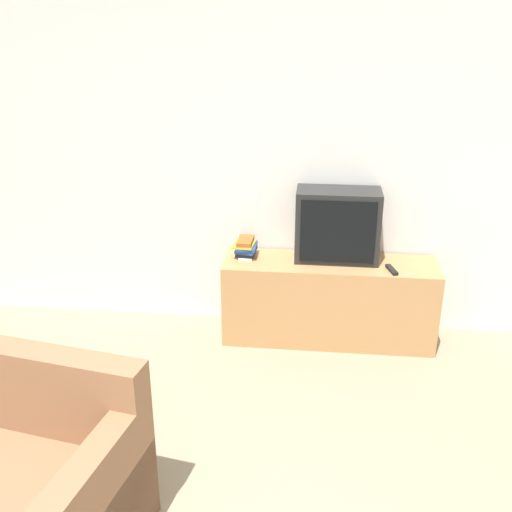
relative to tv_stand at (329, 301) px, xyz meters
name	(u,v)px	position (x,y,z in m)	size (l,w,h in m)	color
wall_back	(230,169)	(-0.81, 0.28, 0.97)	(9.00, 0.06, 2.60)	white
tv_stand	(329,301)	(0.00, 0.00, 0.00)	(1.64, 0.46, 0.66)	tan
television	(337,225)	(0.04, 0.07, 0.61)	(0.63, 0.32, 0.56)	black
book_stack	(246,247)	(-0.66, 0.05, 0.41)	(0.19, 0.23, 0.14)	silver
remote_on_stand	(392,270)	(0.45, -0.12, 0.34)	(0.08, 0.18, 0.02)	black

